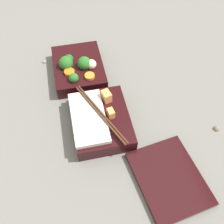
{
  "coord_description": "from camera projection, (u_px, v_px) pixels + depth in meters",
  "views": [
    {
      "loc": [
        0.5,
        -0.04,
        0.61
      ],
      "look_at": [
        0.09,
        0.05,
        0.04
      ],
      "focal_mm": 42.0,
      "sensor_mm": 36.0,
      "label": 1
    }
  ],
  "objects": [
    {
      "name": "ground_plane",
      "position": [
        91.0,
        99.0,
        0.79
      ],
      "size": [
        3.0,
        3.0,
        0.0
      ],
      "primitive_type": "plane",
      "color": "slate"
    },
    {
      "name": "pebble_0",
      "position": [
        217.0,
        128.0,
        0.72
      ],
      "size": [
        0.02,
        0.02,
        0.02
      ],
      "primitive_type": "sphere",
      "color": "#7A6B5B",
      "rests_on": "ground_plane"
    },
    {
      "name": "bento_tray_rice",
      "position": [
        99.0,
        120.0,
        0.71
      ],
      "size": [
        0.21,
        0.15,
        0.07
      ],
      "color": "black",
      "rests_on": "ground_plane"
    },
    {
      "name": "bento_tray_vegetable",
      "position": [
        78.0,
        68.0,
        0.83
      ],
      "size": [
        0.2,
        0.15,
        0.08
      ],
      "color": "black",
      "rests_on": "ground_plane"
    },
    {
      "name": "bento_lid",
      "position": [
        169.0,
        178.0,
        0.63
      ],
      "size": [
        0.21,
        0.18,
        0.01
      ],
      "primitive_type": "cube",
      "rotation": [
        0.0,
        0.0,
        0.15
      ],
      "color": "black",
      "rests_on": "ground_plane"
    },
    {
      "name": "pebble_2",
      "position": [
        74.0,
        45.0,
        0.93
      ],
      "size": [
        0.02,
        0.02,
        0.02
      ],
      "primitive_type": "sphere",
      "color": "#595651",
      "rests_on": "ground_plane"
    },
    {
      "name": "pebble_1",
      "position": [
        44.0,
        61.0,
        0.88
      ],
      "size": [
        0.02,
        0.02,
        0.02
      ],
      "primitive_type": "sphere",
      "color": "gray",
      "rests_on": "ground_plane"
    }
  ]
}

